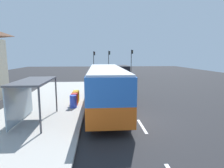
# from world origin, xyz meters

# --- Properties ---
(ground_plane) EXTENTS (56.00, 92.00, 0.04)m
(ground_plane) POSITION_xyz_m (0.00, 14.00, -0.02)
(ground_plane) COLOR #262628
(sidewalk_platform) EXTENTS (6.20, 30.00, 0.18)m
(sidewalk_platform) POSITION_xyz_m (-6.40, 2.00, 0.09)
(sidewalk_platform) COLOR #ADAAA3
(sidewalk_platform) RESTS_ON ground
(lane_stripe_seg_1) EXTENTS (0.16, 2.20, 0.01)m
(lane_stripe_seg_1) POSITION_xyz_m (0.25, -1.00, 0.01)
(lane_stripe_seg_1) COLOR silver
(lane_stripe_seg_1) RESTS_ON ground
(lane_stripe_seg_2) EXTENTS (0.16, 2.20, 0.01)m
(lane_stripe_seg_2) POSITION_xyz_m (0.25, 4.00, 0.01)
(lane_stripe_seg_2) COLOR silver
(lane_stripe_seg_2) RESTS_ON ground
(lane_stripe_seg_3) EXTENTS (0.16, 2.20, 0.01)m
(lane_stripe_seg_3) POSITION_xyz_m (0.25, 9.00, 0.01)
(lane_stripe_seg_3) COLOR silver
(lane_stripe_seg_3) RESTS_ON ground
(lane_stripe_seg_4) EXTENTS (0.16, 2.20, 0.01)m
(lane_stripe_seg_4) POSITION_xyz_m (0.25, 14.00, 0.01)
(lane_stripe_seg_4) COLOR silver
(lane_stripe_seg_4) RESTS_ON ground
(lane_stripe_seg_5) EXTENTS (0.16, 2.20, 0.01)m
(lane_stripe_seg_5) POSITION_xyz_m (0.25, 19.00, 0.01)
(lane_stripe_seg_5) COLOR silver
(lane_stripe_seg_5) RESTS_ON ground
(lane_stripe_seg_6) EXTENTS (0.16, 2.20, 0.01)m
(lane_stripe_seg_6) POSITION_xyz_m (0.25, 24.00, 0.01)
(lane_stripe_seg_6) COLOR silver
(lane_stripe_seg_6) RESTS_ON ground
(lane_stripe_seg_7) EXTENTS (0.16, 2.20, 0.01)m
(lane_stripe_seg_7) POSITION_xyz_m (0.25, 29.00, 0.01)
(lane_stripe_seg_7) COLOR silver
(lane_stripe_seg_7) RESTS_ON ground
(bus) EXTENTS (2.56, 11.02, 3.21)m
(bus) POSITION_xyz_m (-1.71, 2.81, 1.84)
(bus) COLOR orange
(bus) RESTS_ON ground
(white_van) EXTENTS (2.09, 5.23, 2.30)m
(white_van) POSITION_xyz_m (2.20, 22.44, 1.34)
(white_van) COLOR black
(white_van) RESTS_ON ground
(sedan_near) EXTENTS (1.85, 4.41, 1.52)m
(sedan_near) POSITION_xyz_m (2.30, 37.00, 0.79)
(sedan_near) COLOR #A51919
(sedan_near) RESTS_ON ground
(recycling_bin_blue) EXTENTS (0.52, 0.52, 0.95)m
(recycling_bin_blue) POSITION_xyz_m (-4.20, 2.73, 0.66)
(recycling_bin_blue) COLOR blue
(recycling_bin_blue) RESTS_ON sidewalk_platform
(recycling_bin_red) EXTENTS (0.52, 0.52, 0.95)m
(recycling_bin_red) POSITION_xyz_m (-4.20, 3.43, 0.66)
(recycling_bin_red) COLOR red
(recycling_bin_red) RESTS_ON sidewalk_platform
(recycling_bin_orange) EXTENTS (0.52, 0.52, 0.95)m
(recycling_bin_orange) POSITION_xyz_m (-4.20, 4.13, 0.66)
(recycling_bin_orange) COLOR orange
(recycling_bin_orange) RESTS_ON sidewalk_platform
(recycling_bin_yellow) EXTENTS (0.52, 0.52, 0.95)m
(recycling_bin_yellow) POSITION_xyz_m (-4.20, 4.83, 0.66)
(recycling_bin_yellow) COLOR yellow
(recycling_bin_yellow) RESTS_ON sidewalk_platform
(traffic_light_near_side) EXTENTS (0.49, 0.28, 5.42)m
(traffic_light_near_side) POSITION_xyz_m (5.49, 31.41, 3.58)
(traffic_light_near_side) COLOR #2D2D2D
(traffic_light_near_side) RESTS_ON ground
(traffic_light_far_side) EXTENTS (0.49, 0.28, 5.06)m
(traffic_light_far_side) POSITION_xyz_m (-3.10, 32.21, 3.36)
(traffic_light_far_side) COLOR #2D2D2D
(traffic_light_far_side) RESTS_ON ground
(traffic_light_median) EXTENTS (0.49, 0.28, 5.20)m
(traffic_light_median) POSITION_xyz_m (0.40, 33.01, 3.45)
(traffic_light_median) COLOR #2D2D2D
(traffic_light_median) RESTS_ON ground
(bus_shelter) EXTENTS (1.80, 4.00, 2.50)m
(bus_shelter) POSITION_xyz_m (-6.41, -0.09, 2.10)
(bus_shelter) COLOR #4C4C51
(bus_shelter) RESTS_ON sidewalk_platform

